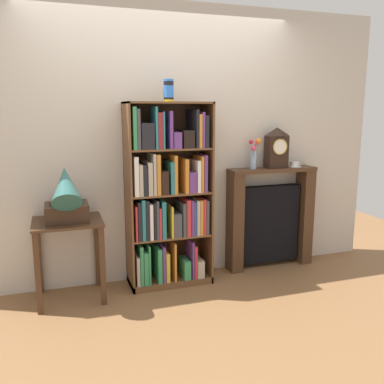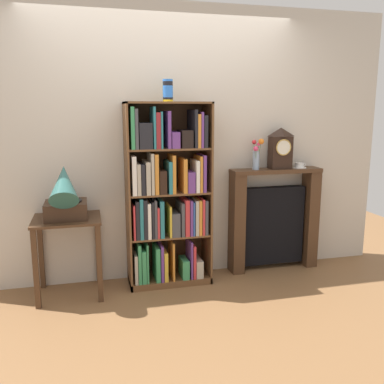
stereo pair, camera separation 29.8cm
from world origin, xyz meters
The scene contains 10 objects.
ground_plane centered at (0.00, 0.00, -0.01)m, with size 7.37×6.40×0.02m, color brown.
wall_back centered at (0.10, 0.32, 1.30)m, with size 4.37×0.08×2.60m, color beige.
bookshelf centered at (-0.01, 0.08, 0.81)m, with size 0.77×0.36×1.70m.
cup_stack centered at (0.00, 0.06, 1.80)m, with size 0.09×0.09×0.19m.
side_table_left centered at (-0.91, 0.03, 0.53)m, with size 0.58×0.49×0.71m.
gramophone centered at (-0.91, -0.04, 0.92)m, with size 0.35×0.50×0.54m.
fireplace_mantel centered at (1.12, 0.19, 0.52)m, with size 0.93×0.21×1.05m.
mantel_clock centered at (1.15, 0.17, 1.25)m, with size 0.21×0.14×0.41m.
flower_vase centered at (0.90, 0.16, 1.19)m, with size 0.11×0.15×0.31m.
teacup_with_saucer centered at (1.37, 0.17, 1.07)m, with size 0.14×0.14×0.05m.
Camera 1 is at (-1.00, -3.56, 1.63)m, focal length 39.04 mm.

